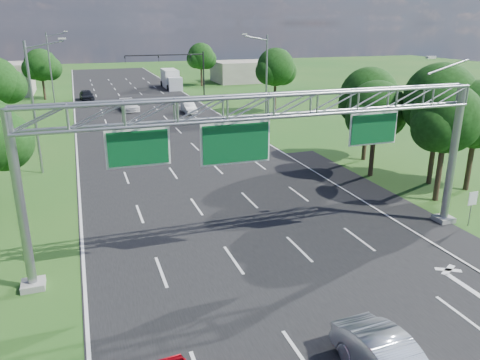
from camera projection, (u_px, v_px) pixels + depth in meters
name	position (u px, v px, depth m)	size (l,w,h in m)	color
ground	(186.00, 160.00, 40.31)	(220.00, 220.00, 0.00)	#1C5218
road	(186.00, 160.00, 40.31)	(18.00, 180.00, 0.02)	black
road_flare	(403.00, 212.00, 29.15)	(3.00, 30.00, 0.02)	black
sign_gantry	(272.00, 118.00, 22.10)	(23.50, 1.00, 9.56)	gray
regulatory_sign	(472.00, 202.00, 26.65)	(0.60, 0.08, 2.10)	gray
traffic_signal	(181.00, 64.00, 72.34)	(12.21, 0.24, 7.00)	black
streetlight_l_near	(35.00, 102.00, 35.03)	(2.97, 0.22, 10.16)	gray
streetlight_l_far	(51.00, 65.00, 66.38)	(2.97, 0.22, 10.16)	gray
streetlight_r_mid	(265.00, 77.00, 51.01)	(2.97, 0.22, 10.16)	gray
tree_cluster_right	(419.00, 109.00, 33.54)	(9.91, 14.60, 8.68)	#2D2116
tree_verge_lc	(42.00, 66.00, 70.58)	(5.76, 4.80, 7.62)	#2D2116
tree_verge_rd	(276.00, 69.00, 59.67)	(5.76, 4.80, 8.28)	#2D2116
tree_verge_re	(201.00, 57.00, 86.06)	(5.76, 4.80, 7.84)	#2D2116
building_right	(245.00, 71.00, 93.71)	(12.00, 9.00, 4.00)	gray
car_queue_a	(129.00, 105.00, 62.74)	(2.02, 4.98, 1.44)	silver
car_queue_c	(87.00, 95.00, 70.94)	(1.88, 4.67, 1.59)	black
car_queue_d	(189.00, 108.00, 61.06)	(1.44, 4.14, 1.36)	silver
box_truck	(171.00, 79.00, 84.26)	(2.67, 8.67, 3.26)	white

